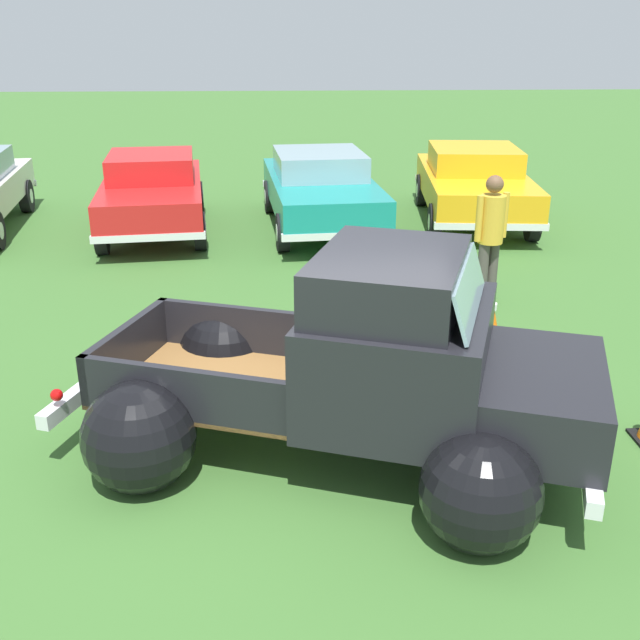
% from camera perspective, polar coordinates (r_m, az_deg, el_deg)
% --- Properties ---
extents(ground_plane, '(80.00, 80.00, 0.00)m').
position_cam_1_polar(ground_plane, '(6.91, 0.36, -9.92)').
color(ground_plane, '#3D6B2D').
extents(vintage_pickup_truck, '(4.99, 3.82, 1.96)m').
position_cam_1_polar(vintage_pickup_truck, '(6.46, 3.70, -4.68)').
color(vintage_pickup_truck, black).
rests_on(vintage_pickup_truck, ground).
extents(show_car_1, '(2.29, 4.40, 1.43)m').
position_cam_1_polar(show_car_1, '(14.27, -12.75, 9.71)').
color(show_car_1, black).
rests_on(show_car_1, ground).
extents(show_car_2, '(2.29, 4.67, 1.43)m').
position_cam_1_polar(show_car_2, '(14.18, 0.03, 10.18)').
color(show_car_2, black).
rests_on(show_car_2, ground).
extents(show_car_3, '(2.33, 4.53, 1.43)m').
position_cam_1_polar(show_car_3, '(15.01, 11.74, 10.38)').
color(show_car_3, black).
rests_on(show_car_3, ground).
extents(spectator_0, '(0.52, 0.45, 1.79)m').
position_cam_1_polar(spectator_0, '(10.37, 13.00, 6.66)').
color(spectator_0, '#4C4742').
rests_on(spectator_0, ground).
extents(lane_cone_0, '(0.36, 0.36, 0.63)m').
position_cam_1_polar(lane_cone_0, '(9.36, 12.89, 0.42)').
color(lane_cone_0, black).
rests_on(lane_cone_0, ground).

